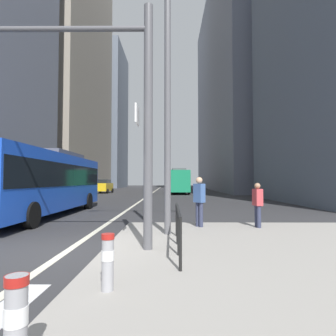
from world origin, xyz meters
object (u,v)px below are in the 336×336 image
(pedestrian_waiting, at_px, (199,199))
(street_lamp_post, at_px, (168,70))
(bollard_left, at_px, (108,259))
(city_bus_red_receding, at_px, (178,180))
(bollard_front, at_px, (16,322))
(pedestrian_walking, at_px, (258,203))
(city_bus_blue_oncoming, at_px, (44,180))
(car_receding_near, at_px, (173,185))
(car_oncoming_mid, at_px, (104,186))
(traffic_signal_gantry, at_px, (52,84))

(pedestrian_waiting, bearing_deg, street_lamp_post, -128.09)
(bollard_left, bearing_deg, city_bus_red_receding, 86.77)
(city_bus_red_receding, xyz_separation_m, bollard_front, (-2.38, -38.28, -1.21))
(street_lamp_post, distance_m, pedestrian_walking, 5.47)
(city_bus_blue_oncoming, xyz_separation_m, street_lamp_post, (6.30, -5.62, 3.45))
(bollard_left, xyz_separation_m, pedestrian_waiting, (1.97, 6.00, 0.52))
(car_receding_near, xyz_separation_m, bollard_left, (-1.36, -48.16, -0.37))
(street_lamp_post, bearing_deg, pedestrian_walking, 22.22)
(pedestrian_waiting, height_order, pedestrian_walking, pedestrian_waiting)
(bollard_front, relative_size, bollard_left, 1.02)
(car_oncoming_mid, xyz_separation_m, car_receding_near, (10.02, 10.95, -0.00))
(city_bus_red_receding, bearing_deg, pedestrian_waiting, -90.14)
(car_receding_near, bearing_deg, street_lamp_post, -90.66)
(pedestrian_walking, bearing_deg, traffic_signal_gantry, -151.37)
(bollard_front, height_order, pedestrian_walking, pedestrian_walking)
(city_bus_blue_oncoming, distance_m, car_receding_near, 38.58)
(car_receding_near, distance_m, pedestrian_walking, 42.39)
(city_bus_blue_oncoming, distance_m, bollard_left, 11.62)
(city_bus_blue_oncoming, distance_m, street_lamp_post, 9.12)
(pedestrian_walking, bearing_deg, car_receding_near, 93.59)
(city_bus_blue_oncoming, xyz_separation_m, pedestrian_walking, (9.46, -4.33, -0.83))
(traffic_signal_gantry, bearing_deg, car_receding_near, 85.83)
(city_bus_red_receding, distance_m, car_oncoming_mid, 10.78)
(bollard_front, bearing_deg, car_receding_near, 88.07)
(street_lamp_post, height_order, bollard_front, street_lamp_post)
(city_bus_red_receding, distance_m, car_receding_near, 11.89)
(pedestrian_walking, bearing_deg, pedestrian_waiting, 176.12)
(pedestrian_waiting, xyz_separation_m, pedestrian_walking, (2.04, -0.14, -0.13))
(city_bus_blue_oncoming, distance_m, pedestrian_waiting, 8.55)
(traffic_signal_gantry, distance_m, pedestrian_walking, 7.50)
(city_bus_blue_oncoming, height_order, car_receding_near, city_bus_blue_oncoming)
(car_oncoming_mid, height_order, bollard_left, car_oncoming_mid)
(car_receding_near, xyz_separation_m, traffic_signal_gantry, (-3.32, -45.56, 3.16))
(bollard_front, bearing_deg, car_oncoming_mid, 102.00)
(traffic_signal_gantry, height_order, bollard_left, traffic_signal_gantry)
(bollard_front, bearing_deg, street_lamp_post, 79.70)
(car_receding_near, height_order, bollard_front, car_receding_near)
(street_lamp_post, height_order, pedestrian_walking, street_lamp_post)
(bollard_front, xyz_separation_m, bollard_left, (0.33, 1.96, -0.01))
(car_oncoming_mid, height_order, street_lamp_post, street_lamp_post)
(car_oncoming_mid, relative_size, bollard_left, 5.26)
(car_oncoming_mid, xyz_separation_m, pedestrian_walking, (12.67, -31.35, 0.01))
(city_bus_red_receding, height_order, car_oncoming_mid, city_bus_red_receding)
(city_bus_blue_oncoming, bearing_deg, city_bus_red_receding, 73.99)
(pedestrian_waiting, bearing_deg, bollard_left, -108.20)
(city_bus_blue_oncoming, height_order, car_oncoming_mid, city_bus_blue_oncoming)
(city_bus_red_receding, xyz_separation_m, street_lamp_post, (-1.19, -31.76, 3.45))
(city_bus_red_receding, relative_size, car_receding_near, 2.62)
(city_bus_blue_oncoming, xyz_separation_m, car_receding_near, (6.81, 37.97, -0.85))
(city_bus_blue_oncoming, bearing_deg, pedestrian_walking, -24.60)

